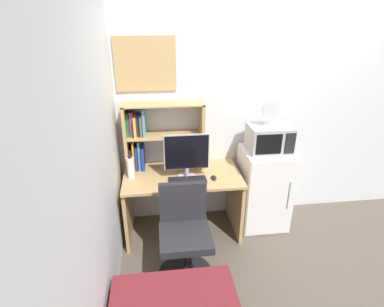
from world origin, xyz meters
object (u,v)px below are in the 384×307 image
Objects in this scene: microwave at (269,138)px; wall_corkboard at (145,64)px; water_bottle at (131,167)px; mini_fridge at (264,188)px; keyboard at (188,180)px; desk_chair at (185,239)px; hutch_bookshelf at (152,135)px; desk_fan at (271,112)px; computer_mouse at (214,178)px; monitor at (187,155)px.

wall_corkboard is (-1.25, 0.28, 0.74)m from microwave.
wall_corkboard is at bearing 58.50° from water_bottle.
microwave is at bearing 89.85° from mini_fridge.
desk_chair reaches higher than keyboard.
water_bottle is at bearing -136.27° from hutch_bookshelf.
water_bottle is 1.47m from microwave.
water_bottle is at bearing -178.11° from mini_fridge.
microwave reaches higher than mini_fridge.
desk_chair is at bearing -145.19° from desk_fan.
hutch_bookshelf reaches higher than water_bottle.
microwave is at bearing -12.55° from wall_corkboard.
microwave reaches higher than water_bottle.
wall_corkboard is at bearing 127.38° from keyboard.
microwave is (0.00, 0.00, 0.61)m from mini_fridge.
desk_fan reaches higher than keyboard.
mini_fridge is 3.61× the size of desk_fan.
mini_fridge is at bearing -90.15° from microwave.
desk_fan is 0.43× the size of wall_corkboard.
desk_fan reaches higher than microwave.
computer_mouse is 0.10× the size of desk_chair.
monitor is 0.26m from keyboard.
computer_mouse is at bearing -163.59° from desk_fan.
microwave reaches higher than computer_mouse.
desk_fan is at bearing -171.48° from mini_fridge.
desk_fan reaches higher than water_bottle.
mini_fridge is at bearing -12.68° from wall_corkboard.
water_bottle is 1.52m from desk_fan.
wall_corkboard reaches higher than computer_mouse.
water_bottle is at bearing 171.05° from computer_mouse.
mini_fridge is (1.45, 0.05, -0.38)m from water_bottle.
keyboard is 0.86× the size of microwave.
desk_chair is at bearing -145.49° from microwave.
desk_fan is (0.60, 0.18, 0.61)m from computer_mouse.
keyboard is at bearing 80.31° from desk_chair.
computer_mouse is 0.85m from water_bottle.
hutch_bookshelf is at bearing 133.00° from keyboard.
hutch_bookshelf is 0.92× the size of desk_chair.
monitor is 1.91× the size of water_bottle.
wall_corkboard reaches higher than mini_fridge.
desk_chair is (-0.97, -0.67, -0.68)m from microwave.
mini_fridge is at bearing 12.21° from keyboard.
monitor is at bearing -172.86° from mini_fridge.
computer_mouse is at bearing 2.75° from keyboard.
keyboard is at bearing -167.71° from desk_fan.
keyboard is 0.59m from desk_chair.
monitor is at bearing 81.45° from desk_chair.
computer_mouse is (0.27, -0.07, -0.24)m from monitor.
mini_fridge is at bearing -7.86° from hutch_bookshelf.
microwave reaches higher than desk_chair.
hutch_bookshelf is at bearing 172.28° from microwave.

